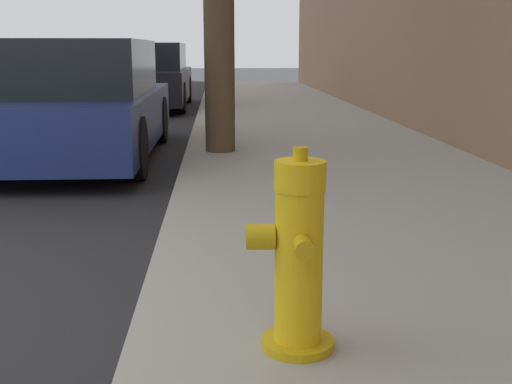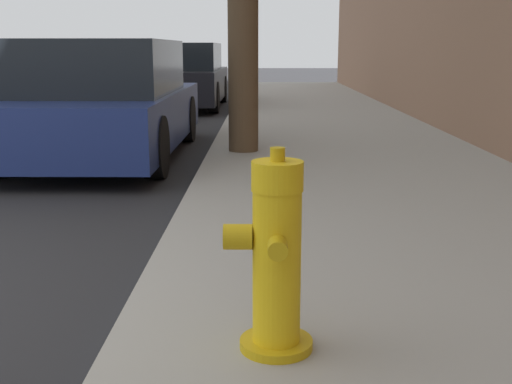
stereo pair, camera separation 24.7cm
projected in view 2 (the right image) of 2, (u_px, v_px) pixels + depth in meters
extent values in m
cube|color=#99968E|center=(482.00, 330.00, 2.81)|extent=(3.19, 40.00, 0.11)
cylinder|color=#C39C11|center=(276.00, 344.00, 2.51)|extent=(0.29, 0.29, 0.04)
cylinder|color=yellow|center=(277.00, 267.00, 2.45)|extent=(0.19, 0.19, 0.60)
cylinder|color=yellow|center=(277.00, 176.00, 2.37)|extent=(0.19, 0.19, 0.11)
cylinder|color=#C39C11|center=(278.00, 154.00, 2.35)|extent=(0.06, 0.06, 0.05)
cylinder|color=#C39C11|center=(278.00, 248.00, 2.28)|extent=(0.07, 0.09, 0.07)
cylinder|color=#C39C11|center=(276.00, 227.00, 2.55)|extent=(0.07, 0.09, 0.07)
cylinder|color=#C39C11|center=(238.00, 237.00, 2.42)|extent=(0.11, 0.10, 0.10)
cube|color=navy|center=(106.00, 118.00, 7.53)|extent=(1.74, 4.16, 0.59)
cube|color=black|center=(100.00, 67.00, 7.24)|extent=(1.60, 2.29, 0.59)
cylinder|color=black|center=(72.00, 119.00, 8.83)|extent=(0.20, 0.62, 0.62)
cylinder|color=black|center=(186.00, 119.00, 8.81)|extent=(0.20, 0.62, 0.62)
cylinder|color=black|center=(155.00, 147.00, 6.30)|extent=(0.20, 0.62, 0.62)
cube|color=black|center=(182.00, 84.00, 13.95)|extent=(1.75, 4.24, 0.65)
cube|color=black|center=(180.00, 56.00, 13.65)|extent=(1.61, 2.33, 0.55)
cylinder|color=black|center=(155.00, 89.00, 15.28)|extent=(0.20, 0.62, 0.62)
cylinder|color=black|center=(222.00, 89.00, 15.26)|extent=(0.20, 0.62, 0.62)
cylinder|color=black|center=(133.00, 97.00, 12.72)|extent=(0.20, 0.62, 0.62)
cylinder|color=black|center=(214.00, 98.00, 12.70)|extent=(0.20, 0.62, 0.62)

